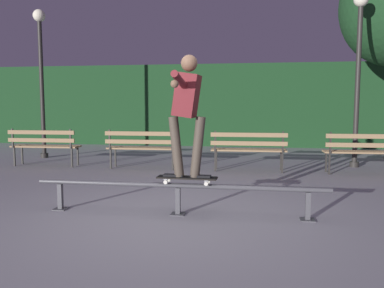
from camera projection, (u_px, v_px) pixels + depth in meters
ground_plane at (175, 219)px, 4.96m from camera, size 90.00×90.00×0.00m
hedge_backdrop at (226, 105)px, 13.79m from camera, size 24.00×1.20×2.79m
grind_rail at (178, 191)px, 5.12m from camera, size 3.87×0.18×0.41m
skateboard at (187, 178)px, 5.08m from camera, size 0.79×0.23×0.09m
skateboarder at (187, 105)px, 4.99m from camera, size 0.62×1.41×1.56m
park_bench_leftmost at (44, 143)px, 9.09m from camera, size 1.61×0.45×0.88m
park_bench_left_center at (142, 145)px, 8.72m from camera, size 1.61×0.45×0.88m
park_bench_right_center at (249, 147)px, 8.36m from camera, size 1.61×0.45×0.88m
park_bench_rightmost at (365, 149)px, 8.00m from camera, size 1.61×0.45×0.88m
lamp_post_right at (359, 57)px, 8.79m from camera, size 0.32×0.32×3.90m
lamp_post_left at (41, 65)px, 10.36m from camera, size 0.32×0.32×3.90m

